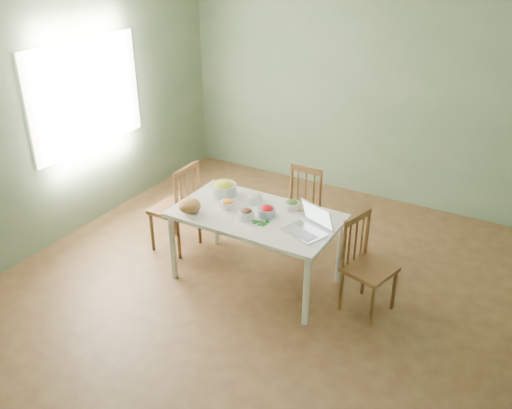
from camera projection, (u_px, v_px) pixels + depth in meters
The scene contains 20 objects.
floor at pixel (270, 288), 5.33m from camera, with size 5.00×5.00×0.00m, color #4A2B1D.
wall_back at pixel (370, 92), 6.64m from camera, with size 5.00×0.00×2.70m, color gray.
wall_front at pixel (37, 322), 2.79m from camera, with size 5.00×0.00×2.70m, color gray.
wall_left at pixel (67, 115), 5.83m from camera, with size 0.00×5.00×2.70m, color gray.
window_left at pixel (87, 95), 5.99m from camera, with size 0.04×1.60×1.20m, color white.
dining_table at pixel (256, 247), 5.31m from camera, with size 1.57×0.88×0.74m, color white, non-canonical shape.
chair_far at pixel (298, 212), 5.79m from camera, with size 0.40×0.38×0.90m, color #563317, non-canonical shape.
chair_left at pixel (174, 206), 5.80m from camera, with size 0.44×0.42×0.99m, color #563317, non-canonical shape.
chair_right at pixel (370, 267), 4.83m from camera, with size 0.41×0.39×0.93m, color #563317, non-canonical shape.
bread_boule at pixel (190, 206), 5.14m from camera, with size 0.21×0.21×0.14m, color #BC7B45.
butter_stick at pixel (190, 216), 5.06m from camera, with size 0.11×0.03×0.03m, color beige.
bowl_squash at pixel (224, 188), 5.47m from camera, with size 0.26×0.26×0.15m, color yellow, non-canonical shape.
bowl_carrot at pixel (228, 204), 5.23m from camera, with size 0.15×0.15×0.09m, color orange, non-canonical shape.
bowl_onion at pixel (254, 198), 5.34m from camera, with size 0.16×0.16×0.09m, color silver, non-canonical shape.
bowl_mushroom at pixel (246, 214), 5.04m from camera, with size 0.14×0.14×0.10m, color #4A2612, non-canonical shape.
bowl_redpep at pixel (267, 211), 5.09m from camera, with size 0.16×0.16×0.10m, color #B51102, non-canonical shape.
bowl_broccoli at pixel (292, 204), 5.21m from camera, with size 0.15×0.15×0.09m, color #2B6822, non-canonical shape.
flatbread at pixel (300, 206), 5.26m from camera, with size 0.18×0.18×0.02m, color tan.
basil_bunch at pixel (260, 221), 4.99m from camera, with size 0.19×0.19×0.02m, color #174817, non-canonical shape.
laptop at pixel (304, 221), 4.77m from camera, with size 0.36×0.32×0.24m, color silver, non-canonical shape.
Camera 1 is at (2.08, -3.85, 3.16)m, focal length 38.22 mm.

